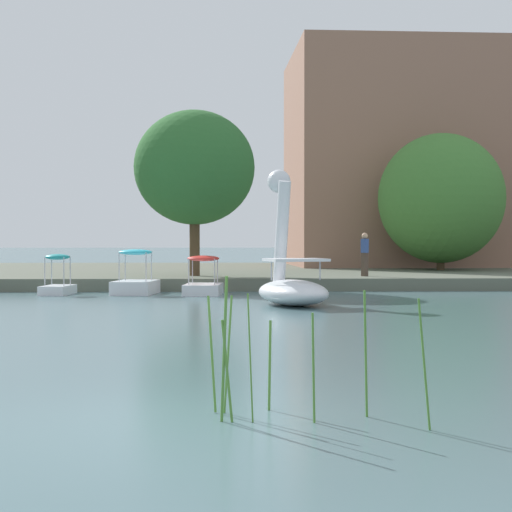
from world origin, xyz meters
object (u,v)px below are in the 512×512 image
(swan_boat, at_px, (291,278))
(tree_willow_overhanging, at_px, (441,198))
(pedal_boat_red, at_px, (203,282))
(tree_sapling_by_fence, at_px, (195,168))
(person_on_path, at_px, (365,253))
(pedal_boat_cyan, at_px, (135,282))
(pedal_boat_teal, at_px, (58,282))

(swan_boat, distance_m, tree_willow_overhanging, 17.70)
(pedal_boat_red, height_order, tree_sapling_by_fence, tree_sapling_by_fence)
(swan_boat, xyz_separation_m, person_on_path, (3.57, 8.50, 0.59))
(pedal_boat_cyan, height_order, pedal_boat_teal, pedal_boat_cyan)
(tree_sapling_by_fence, bearing_deg, person_on_path, -5.99)
(pedal_boat_cyan, bearing_deg, swan_boat, -45.60)
(pedal_boat_red, relative_size, pedal_boat_cyan, 0.95)
(swan_boat, bearing_deg, tree_willow_overhanging, 61.36)
(pedal_boat_red, relative_size, pedal_boat_teal, 1.22)
(pedal_boat_teal, distance_m, person_on_path, 11.93)
(swan_boat, xyz_separation_m, tree_sapling_by_fence, (-3.18, 9.21, 4.01))
(swan_boat, xyz_separation_m, pedal_boat_red, (-2.71, 4.81, -0.36))
(tree_willow_overhanging, bearing_deg, pedal_boat_red, -136.53)
(pedal_boat_red, bearing_deg, person_on_path, 30.41)
(tree_sapling_by_fence, relative_size, person_on_path, 3.97)
(pedal_boat_teal, xyz_separation_m, person_on_path, (11.39, 3.44, 0.94))
(swan_boat, xyz_separation_m, tree_willow_overhanging, (8.35, 15.29, 3.11))
(tree_sapling_by_fence, bearing_deg, pedal_boat_red, -83.87)
(person_on_path, bearing_deg, swan_boat, -112.82)
(pedal_boat_cyan, bearing_deg, person_on_path, 20.63)
(pedal_boat_red, distance_m, pedal_boat_teal, 5.11)
(tree_willow_overhanging, bearing_deg, pedal_boat_teal, -147.67)
(tree_sapling_by_fence, xyz_separation_m, person_on_path, (6.75, -0.71, -3.42))
(pedal_boat_red, xyz_separation_m, tree_willow_overhanging, (11.06, 10.48, 3.47))
(pedal_boat_teal, bearing_deg, person_on_path, 16.80)
(pedal_boat_cyan, distance_m, tree_willow_overhanging, 17.17)
(person_on_path, bearing_deg, tree_sapling_by_fence, 174.01)
(pedal_boat_red, xyz_separation_m, person_on_path, (6.28, 3.69, 0.95))
(person_on_path, bearing_deg, pedal_boat_teal, -163.20)
(pedal_boat_teal, bearing_deg, pedal_boat_cyan, 3.55)
(pedal_boat_cyan, relative_size, pedal_boat_teal, 1.28)
(person_on_path, bearing_deg, pedal_boat_cyan, -159.37)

